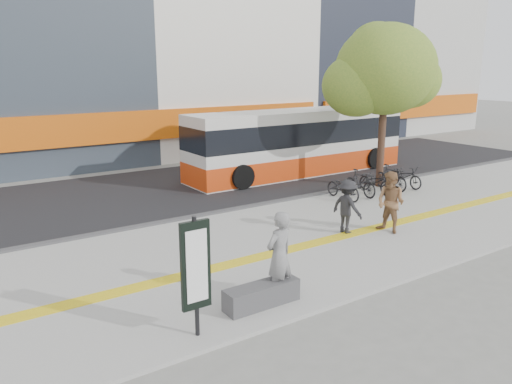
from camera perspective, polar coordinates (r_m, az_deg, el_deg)
ground at (r=12.79m, az=7.20°, el=-7.86°), size 120.00×120.00×0.00m
sidewalk at (r=13.86m, az=3.09°, el=-5.85°), size 40.00×7.00×0.08m
tactile_strip at (r=13.47m, az=4.39°, el=-6.25°), size 40.00×0.45×0.01m
street at (r=20.09m, az=-9.97°, el=0.22°), size 40.00×8.00×0.06m
curb at (r=16.63m, az=-4.24°, el=-2.36°), size 40.00×0.25×0.14m
bench at (r=10.32m, az=0.65°, el=-11.44°), size 1.60×0.45×0.45m
signboard at (r=8.90m, az=-6.76°, el=-8.37°), size 0.55×0.10×2.20m
street_tree at (r=20.38m, az=14.01°, el=12.95°), size 4.40×3.80×6.31m
bus at (r=22.60m, az=4.82°, el=5.38°), size 10.52×2.49×2.80m
bicycle_row at (r=19.58m, az=13.25°, el=1.20°), size 3.94×1.67×0.97m
seated_woman at (r=10.35m, az=2.62°, el=-7.15°), size 0.75×0.57×1.85m
pedestrian_tan at (r=14.93m, az=14.83°, el=-1.14°), size 0.77×0.93×1.76m
pedestrian_dark at (r=14.66m, az=10.16°, el=-1.60°), size 0.68×1.06×1.54m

